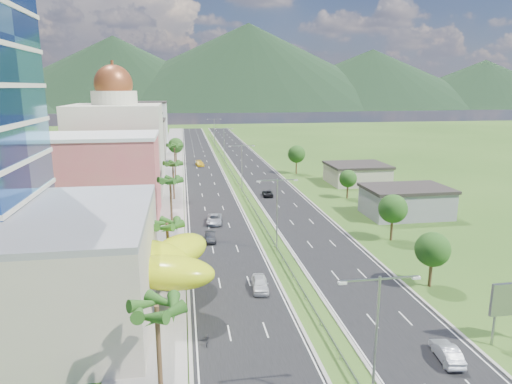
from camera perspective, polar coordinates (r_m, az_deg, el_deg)
name	(u,v)px	position (r m, az deg, el deg)	size (l,w,h in m)	color
ground	(292,278)	(59.40, 4.58, -10.71)	(500.00, 500.00, 0.00)	#2D5119
road_left	(202,164)	(144.87, -6.76, 3.44)	(11.00, 260.00, 0.04)	black
road_right	(249,163)	(146.23, -0.87, 3.61)	(11.00, 260.00, 0.04)	black
sidewalk_left	(171,165)	(144.80, -10.53, 3.32)	(7.00, 260.00, 0.12)	gray
median_guardrail	(232,172)	(127.60, -3.04, 2.49)	(0.10, 216.06, 0.76)	gray
streetlight_median_a	(376,332)	(35.19, 14.82, -16.52)	(6.04, 0.25, 11.00)	gray
streetlight_median_b	(277,207)	(66.39, 2.65, -1.93)	(6.04, 0.25, 11.00)	gray
streetlight_median_c	(242,163)	(105.03, -1.79, 3.62)	(6.04, 0.25, 11.00)	gray
streetlight_median_d	(224,141)	(149.36, -4.03, 6.39)	(6.04, 0.25, 11.00)	gray
streetlight_median_e	(214,129)	(193.99, -5.24, 7.88)	(6.04, 0.25, 11.00)	gray
mall_podium	(0,272)	(53.65, -29.34, -8.73)	(30.00, 24.00, 11.00)	#BCAF9B
lime_canopy	(125,263)	(52.73, -16.08, -8.48)	(18.00, 15.00, 7.40)	#BED114
pink_shophouse	(102,179)	(87.60, -18.69, 1.55)	(20.00, 15.00, 15.00)	#D35660
domed_building	(117,143)	(109.51, -16.93, 5.89)	(20.00, 20.00, 28.70)	beige
midrise_grey	(134,144)	(134.44, -15.04, 5.78)	(16.00, 15.00, 16.00)	gray
midrise_beige	(141,141)	(156.36, -14.22, 6.23)	(16.00, 15.00, 13.00)	#BCAF9B
midrise_white	(145,127)	(178.94, -13.65, 7.87)	(16.00, 15.00, 18.00)	silver
shed_near	(406,203)	(90.57, 18.24, -1.30)	(15.00, 10.00, 5.00)	gray
shed_far	(357,175)	(118.12, 12.50, 2.12)	(14.00, 12.00, 4.40)	#BCAF9B
palm_tree_a	(157,312)	(34.68, -12.29, -14.44)	(3.60, 3.60, 9.10)	#47301C
palm_tree_b	(167,227)	(57.34, -11.05, -4.26)	(3.60, 3.60, 8.10)	#47301C
palm_tree_c	(170,182)	(76.38, -10.67, 1.18)	(3.60, 3.60, 9.60)	#47301C
palm_tree_d	(173,165)	(99.16, -10.35, 3.32)	(3.60, 3.60, 8.60)	#47301C
palm_tree_e	(174,147)	(123.79, -10.17, 5.58)	(3.60, 3.60, 9.40)	#47301C
leafy_tree_lfar	(176,145)	(148.93, -10.00, 5.75)	(4.90, 4.90, 8.05)	#47301C
leafy_tree_ra	(433,249)	(59.16, 21.21, -6.72)	(4.20, 4.20, 6.90)	#47301C
leafy_tree_rb	(393,209)	(74.72, 16.75, -2.03)	(4.55, 4.55, 7.47)	#47301C
leafy_tree_rc	(348,179)	(101.13, 11.43, 1.63)	(3.85, 3.85, 6.33)	#47301C
leafy_tree_rd	(297,154)	(128.00, 5.09, 4.74)	(4.90, 4.90, 8.05)	#47301C
mountain_ridge	(249,109)	(508.65, -0.86, 10.30)	(860.00, 140.00, 90.00)	black
car_white_near_left	(260,284)	(55.74, 0.49, -11.37)	(1.88, 4.68, 1.59)	silver
car_dark_left	(210,237)	(72.67, -5.75, -5.59)	(1.51, 4.32, 1.42)	black
car_silver_mid_left	(214,219)	(81.81, -5.23, -3.40)	(2.60, 5.63, 1.57)	#AEB0B6
car_yellow_far_left	(200,164)	(141.99, -7.06, 3.56)	(2.15, 5.28, 1.53)	gold
car_silver_right	(447,352)	(46.24, 22.75, -18.01)	(1.57, 4.51, 1.48)	#B9BBC2
car_dark_far_right	(268,193)	(101.82, 1.45, -0.15)	(2.15, 4.67, 1.30)	black
motorcycle	(207,338)	(45.60, -6.15, -17.70)	(0.54, 1.79, 1.14)	black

